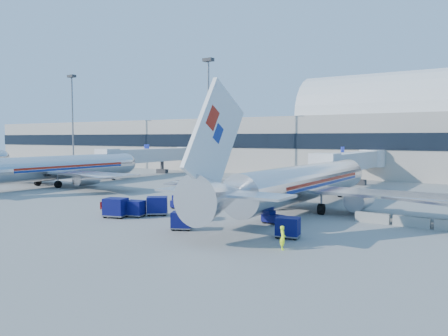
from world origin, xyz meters
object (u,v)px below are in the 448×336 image
Objects in this scene: airliner_mid at (53,168)px; cart_train_b at (135,208)px; mast_west at (208,100)px; barrier_mid at (411,222)px; cart_solo_far at (288,227)px; cart_open_red at (112,209)px; airliner_main at (301,183)px; ramp_worker at (283,238)px; barrier_near at (372,218)px; tug_right at (273,217)px; mast_far_west at (72,108)px; tug_lead at (197,212)px; cart_solo_near at (182,220)px; cart_train_c at (116,207)px; jetbridge_mid at (155,155)px; jetbridge_near at (354,161)px; cart_train_a at (157,205)px; tug_left at (180,202)px.

airliner_mid reaches higher than cart_train_b.
mast_west reaches higher than barrier_mid.
cart_open_red is at bearing 168.05° from cart_solo_far.
airliner_main reaches higher than ramp_worker.
cart_train_b is at bearing -154.36° from barrier_near.
mast_west is 10.31× the size of tug_right.
tug_lead is (63.72, -35.33, -14.14)m from mast_far_west.
tug_right is 1.04× the size of cart_solo_near.
airliner_main is 14.88× the size of cart_train_c.
mast_west is (14.40, -0.81, 10.86)m from jetbridge_mid.
airliner_main reaches higher than tug_lead.
cart_open_red is at bearing -34.49° from mast_far_west.
cart_open_red is at bearing -24.22° from airliner_mid.
mast_west is (-30.00, 25.49, 11.87)m from airliner_main.
barrier_mid is at bearing 7.41° from cart_train_c.
jetbridge_near is at bearing 85.11° from tug_lead.
jetbridge_near reaches higher than tug_right.
cart_train_b is 0.83× the size of cart_train_c.
tug_lead is (-17.58, -7.33, 0.20)m from barrier_mid.
barrier_mid is 25.28m from cart_train_b.
mast_far_west is 40.00m from mast_west.
jetbridge_near is (39.60, 26.30, 1.00)m from airliner_mid.
airliner_mid is 1.35× the size of jetbridge_mid.
cart_train_c is (-10.94, -39.76, -2.93)m from jetbridge_near.
jetbridge_near is at bearing 38.95° from cart_train_a.
airliner_mid is 32.83m from cart_train_a.
barrier_near is 1.37× the size of cart_open_red.
cart_train_c reaches higher than cart_open_red.
cart_train_c reaches higher than ramp_worker.
barrier_near is 1.00× the size of barrier_mid.
mast_far_west is at bearing 110.82° from cart_train_a.
barrier_near is 1.15× the size of cart_train_a.
cart_train_a is at bearing -156.43° from tug_right.
tug_left is (-23.07, -3.09, 0.21)m from barrier_mid.
jetbridge_near is 1.22× the size of mast_far_west.
mast_west reaches higher than tug_lead.
cart_train_b is 0.95× the size of cart_open_red.
mast_far_west reaches higher than barrier_mid.
cart_solo_near is at bearing -92.97° from jetbridge_near.
ramp_worker is (1.19, -3.39, -0.02)m from cart_solo_far.
airliner_main reaches higher than cart_solo_near.
cart_solo_near is (65.49, -39.84, -13.99)m from mast_far_west.
airliner_main is at bearing 58.69° from tug_lead.
mast_far_west is 79.38m from tug_right.
cart_solo_near is at bearing -6.01° from cart_open_red.
cart_solo_far reaches higher than barrier_mid.
airliner_main is at bearing -30.64° from jetbridge_mid.
ramp_worker is (-2.63, -13.09, 0.38)m from barrier_near.
jetbridge_mid is at bearing 149.36° from airliner_main.
barrier_near is 1.37× the size of tug_right.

